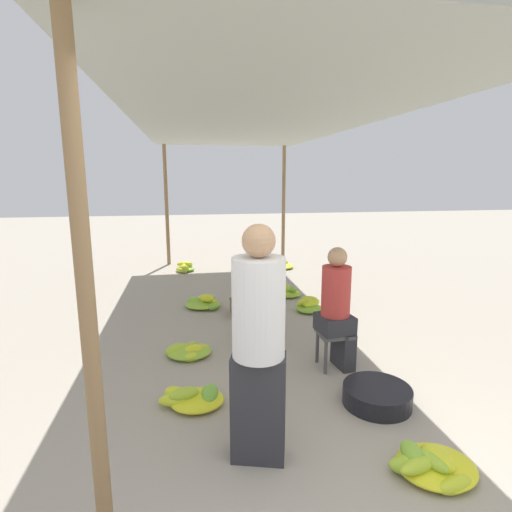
{
  "coord_description": "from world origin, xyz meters",
  "views": [
    {
      "loc": [
        -0.89,
        -1.53,
        2.0
      ],
      "look_at": [
        0.0,
        3.69,
        0.95
      ],
      "focal_mm": 28.0,
      "sensor_mm": 36.0,
      "label": 1
    }
  ],
  "objects_px": {
    "banana_pile_left_3": "(184,268)",
    "vendor_foreground": "(259,343)",
    "banana_pile_left_1": "(189,351)",
    "banana_pile_right_2": "(309,305)",
    "vendor_seated": "(337,306)",
    "stool": "(334,338)",
    "crate_near": "(245,308)",
    "banana_pile_right_3": "(280,265)",
    "banana_pile_right_0": "(432,464)",
    "banana_pile_right_1": "(287,292)",
    "basin_black": "(377,396)",
    "banana_pile_left_0": "(193,398)",
    "banana_pile_left_2": "(204,302)",
    "crate_mid": "(256,336)"
  },
  "relations": [
    {
      "from": "banana_pile_left_0",
      "to": "stool",
      "type": "bearing_deg",
      "value": 18.04
    },
    {
      "from": "banana_pile_left_2",
      "to": "banana_pile_right_2",
      "type": "bearing_deg",
      "value": -16.97
    },
    {
      "from": "vendor_foreground",
      "to": "vendor_seated",
      "type": "xyz_separation_m",
      "value": [
        1.05,
        1.24,
        -0.21
      ]
    },
    {
      "from": "banana_pile_left_2",
      "to": "crate_near",
      "type": "distance_m",
      "value": 0.74
    },
    {
      "from": "banana_pile_left_1",
      "to": "banana_pile_right_0",
      "type": "relative_size",
      "value": 0.91
    },
    {
      "from": "basin_black",
      "to": "banana_pile_right_3",
      "type": "xyz_separation_m",
      "value": [
        0.38,
        5.4,
        -0.02
      ]
    },
    {
      "from": "banana_pile_left_1",
      "to": "banana_pile_left_3",
      "type": "distance_m",
      "value": 4.14
    },
    {
      "from": "banana_pile_left_2",
      "to": "crate_near",
      "type": "xyz_separation_m",
      "value": [
        0.58,
        -0.46,
        0.03
      ]
    },
    {
      "from": "banana_pile_right_0",
      "to": "banana_pile_right_1",
      "type": "distance_m",
      "value": 4.19
    },
    {
      "from": "vendor_foreground",
      "to": "banana_pile_left_3",
      "type": "xyz_separation_m",
      "value": [
        -0.56,
        5.92,
        -0.8
      ]
    },
    {
      "from": "banana_pile_left_3",
      "to": "banana_pile_right_3",
      "type": "relative_size",
      "value": 0.76
    },
    {
      "from": "crate_mid",
      "to": "banana_pile_left_0",
      "type": "bearing_deg",
      "value": -121.99
    },
    {
      "from": "banana_pile_left_3",
      "to": "banana_pile_right_1",
      "type": "bearing_deg",
      "value": -50.53
    },
    {
      "from": "banana_pile_left_0",
      "to": "banana_pile_right_2",
      "type": "distance_m",
      "value": 2.88
    },
    {
      "from": "stool",
      "to": "crate_near",
      "type": "bearing_deg",
      "value": 111.11
    },
    {
      "from": "vendor_seated",
      "to": "banana_pile_right_0",
      "type": "bearing_deg",
      "value": -87.08
    },
    {
      "from": "banana_pile_right_0",
      "to": "crate_near",
      "type": "height_order",
      "value": "crate_near"
    },
    {
      "from": "banana_pile_left_0",
      "to": "crate_near",
      "type": "height_order",
      "value": "crate_near"
    },
    {
      "from": "banana_pile_right_3",
      "to": "vendor_foreground",
      "type": "bearing_deg",
      "value": -104.62
    },
    {
      "from": "banana_pile_right_1",
      "to": "banana_pile_right_3",
      "type": "distance_m",
      "value": 2.11
    },
    {
      "from": "banana_pile_left_3",
      "to": "basin_black",
      "type": "bearing_deg",
      "value": -72.42
    },
    {
      "from": "banana_pile_left_0",
      "to": "banana_pile_left_1",
      "type": "relative_size",
      "value": 1.04
    },
    {
      "from": "stool",
      "to": "banana_pile_right_3",
      "type": "xyz_separation_m",
      "value": [
        0.5,
        4.65,
        -0.26
      ]
    },
    {
      "from": "basin_black",
      "to": "banana_pile_left_1",
      "type": "relative_size",
      "value": 1.07
    },
    {
      "from": "banana_pile_right_1",
      "to": "crate_mid",
      "type": "distance_m",
      "value": 2.0
    },
    {
      "from": "stool",
      "to": "banana_pile_left_3",
      "type": "xyz_separation_m",
      "value": [
        -1.59,
        4.67,
        -0.24
      ]
    },
    {
      "from": "stool",
      "to": "banana_pile_right_3",
      "type": "relative_size",
      "value": 0.67
    },
    {
      "from": "basin_black",
      "to": "banana_pile_left_2",
      "type": "relative_size",
      "value": 0.92
    },
    {
      "from": "stool",
      "to": "crate_near",
      "type": "xyz_separation_m",
      "value": [
        -0.69,
        1.8,
        -0.22
      ]
    },
    {
      "from": "banana_pile_left_1",
      "to": "banana_pile_right_1",
      "type": "relative_size",
      "value": 1.16
    },
    {
      "from": "banana_pile_left_0",
      "to": "banana_pile_right_1",
      "type": "relative_size",
      "value": 1.2
    },
    {
      "from": "vendor_seated",
      "to": "crate_near",
      "type": "relative_size",
      "value": 3.1
    },
    {
      "from": "stool",
      "to": "vendor_seated",
      "type": "xyz_separation_m",
      "value": [
        0.02,
        -0.0,
        0.35
      ]
    },
    {
      "from": "basin_black",
      "to": "banana_pile_left_3",
      "type": "relative_size",
      "value": 1.33
    },
    {
      "from": "stool",
      "to": "banana_pile_left_2",
      "type": "height_order",
      "value": "stool"
    },
    {
      "from": "banana_pile_right_3",
      "to": "banana_pile_left_3",
      "type": "bearing_deg",
      "value": 179.38
    },
    {
      "from": "vendor_seated",
      "to": "banana_pile_left_2",
      "type": "xyz_separation_m",
      "value": [
        -1.3,
        2.26,
        -0.61
      ]
    },
    {
      "from": "banana_pile_left_1",
      "to": "crate_mid",
      "type": "bearing_deg",
      "value": 15.71
    },
    {
      "from": "banana_pile_left_1",
      "to": "banana_pile_right_2",
      "type": "height_order",
      "value": "banana_pile_right_2"
    },
    {
      "from": "stool",
      "to": "banana_pile_right_0",
      "type": "height_order",
      "value": "stool"
    },
    {
      "from": "banana_pile_left_1",
      "to": "crate_near",
      "type": "height_order",
      "value": "crate_near"
    },
    {
      "from": "banana_pile_right_3",
      "to": "stool",
      "type": "bearing_deg",
      "value": -96.19
    },
    {
      "from": "banana_pile_right_0",
      "to": "banana_pile_left_1",
      "type": "bearing_deg",
      "value": 127.08
    },
    {
      "from": "vendor_foreground",
      "to": "stool",
      "type": "xyz_separation_m",
      "value": [
        1.03,
        1.25,
        -0.56
      ]
    },
    {
      "from": "banana_pile_left_1",
      "to": "banana_pile_right_3",
      "type": "height_order",
      "value": "banana_pile_right_3"
    },
    {
      "from": "banana_pile_right_2",
      "to": "banana_pile_left_1",
      "type": "bearing_deg",
      "value": -145.45
    },
    {
      "from": "vendor_foreground",
      "to": "banana_pile_right_2",
      "type": "bearing_deg",
      "value": 66.46
    },
    {
      "from": "banana_pile_left_2",
      "to": "banana_pile_left_3",
      "type": "xyz_separation_m",
      "value": [
        -0.31,
        2.42,
        0.01
      ]
    },
    {
      "from": "banana_pile_left_3",
      "to": "vendor_foreground",
      "type": "bearing_deg",
      "value": -84.64
    },
    {
      "from": "banana_pile_left_1",
      "to": "banana_pile_right_2",
      "type": "xyz_separation_m",
      "value": [
        1.81,
        1.25,
        0.04
      ]
    }
  ]
}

